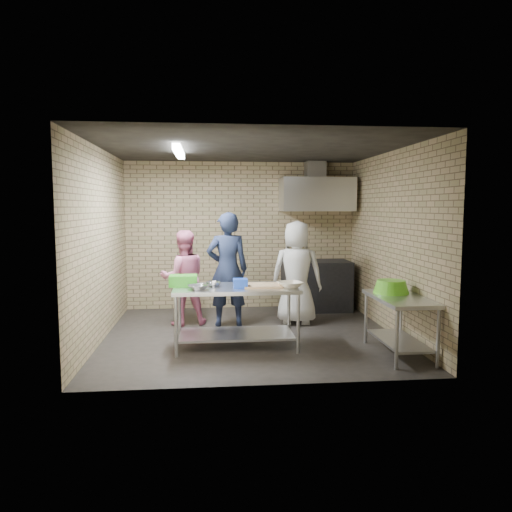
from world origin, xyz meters
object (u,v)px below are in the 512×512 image
at_px(prep_table, 236,317).
at_px(woman_pink, 183,278).
at_px(green_basin, 391,287).
at_px(bottle_red, 317,199).
at_px(woman_white, 297,272).
at_px(blue_tub, 240,283).
at_px(man_navy, 227,269).
at_px(green_crate, 183,281).
at_px(stove, 316,285).
at_px(side_counter, 399,326).

xyz_separation_m(prep_table, woman_pink, (-0.76, 1.35, 0.34)).
xyz_separation_m(prep_table, green_basin, (2.02, -0.28, 0.42)).
distance_m(bottle_red, woman_white, 1.81).
height_order(blue_tub, woman_white, woman_white).
relative_size(green_basin, man_navy, 0.26).
height_order(green_crate, green_basin, green_crate).
height_order(blue_tub, green_basin, blue_tub).
bearing_deg(woman_pink, stove, -169.71).
xyz_separation_m(blue_tub, woman_white, (1.00, 1.34, -0.05)).
relative_size(blue_tub, woman_pink, 0.12).
bearing_deg(woman_pink, green_basin, 139.64).
bearing_deg(stove, blue_tub, -123.58).
xyz_separation_m(side_counter, woman_pink, (-2.80, 1.88, 0.38)).
distance_m(blue_tub, woman_white, 1.67).
distance_m(man_navy, woman_pink, 0.72).
relative_size(side_counter, man_navy, 0.67).
relative_size(prep_table, woman_white, 0.99).
height_order(blue_tub, bottle_red, bottle_red).
xyz_separation_m(stove, man_navy, (-1.66, -1.02, 0.45)).
bearing_deg(man_navy, woman_pink, -14.16).
distance_m(blue_tub, woman_pink, 1.67).
bearing_deg(prep_table, stove, 54.39).
distance_m(stove, green_basin, 2.57).
height_order(stove, green_basin, green_basin).
bearing_deg(green_basin, prep_table, 172.25).
bearing_deg(prep_table, side_counter, -14.42).
bearing_deg(woman_pink, man_navy, 158.47).
xyz_separation_m(green_crate, woman_white, (1.75, 1.12, -0.07)).
distance_m(blue_tub, bottle_red, 3.23).
height_order(side_counter, bottle_red, bottle_red).
bearing_deg(woman_white, green_basin, 133.45).
bearing_deg(man_navy, woman_white, 179.00).
distance_m(side_counter, blue_tub, 2.10).
xyz_separation_m(prep_table, side_counter, (2.04, -0.53, -0.04)).
relative_size(side_counter, green_crate, 3.28).
xyz_separation_m(man_navy, woman_white, (1.11, 0.03, -0.07)).
bearing_deg(side_counter, man_navy, 140.55).
height_order(stove, woman_white, woman_white).
relative_size(prep_table, side_counter, 1.37).
bearing_deg(blue_tub, prep_table, 116.57).
height_order(stove, green_crate, green_crate).
distance_m(stove, blue_tub, 2.82).
bearing_deg(bottle_red, woman_pink, -155.13).
bearing_deg(bottle_red, blue_tub, -121.85).
height_order(green_crate, man_navy, man_navy).
height_order(blue_tub, woman_pink, woman_pink).
height_order(green_basin, woman_white, woman_white).
bearing_deg(bottle_red, green_crate, -134.98).
xyz_separation_m(stove, green_crate, (-2.29, -2.10, 0.45)).
bearing_deg(stove, woman_pink, -159.63).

